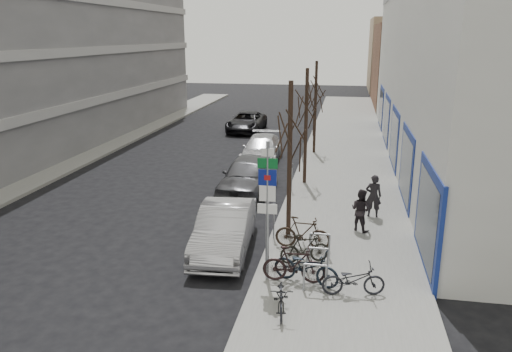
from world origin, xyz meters
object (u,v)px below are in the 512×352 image
at_px(pedestrian_far, 361,210).
at_px(tree_near, 290,123).
at_px(bike_far_curb, 354,277).
at_px(tree_far, 316,86).
at_px(parked_car_back, 261,149).
at_px(meter_mid, 292,175).
at_px(pedestrian_near, 373,196).
at_px(parked_car_mid, 248,175).
at_px(bike_rack, 318,258).
at_px(meter_front, 274,217).
at_px(bike_near_left, 282,295).
at_px(highway_sign_pole, 267,203).
at_px(tree_mid, 307,99).
at_px(bike_mid_curb, 306,264).
at_px(bike_far_inner, 303,233).
at_px(parked_car_front, 225,229).
at_px(lane_car, 247,122).
at_px(meter_back, 303,148).
at_px(bike_near_right, 294,264).
at_px(bike_mid_inner, 305,248).

bearing_deg(pedestrian_far, tree_near, 50.32).
bearing_deg(pedestrian_far, bike_far_curb, 119.72).
relative_size(tree_far, parked_car_back, 1.10).
relative_size(meter_mid, pedestrian_near, 0.76).
relative_size(parked_car_mid, parked_car_back, 1.00).
distance_m(bike_rack, meter_front, 2.92).
relative_size(bike_near_left, pedestrian_near, 0.93).
bearing_deg(highway_sign_pole, meter_mid, 91.68).
xyz_separation_m(meter_front, bike_near_left, (0.89, -4.68, -0.29)).
relative_size(tree_near, meter_mid, 4.33).
bearing_deg(tree_mid, pedestrian_near, -54.36).
distance_m(bike_mid_curb, bike_far_inner, 2.38).
xyz_separation_m(highway_sign_pole, parked_car_front, (-1.75, 2.02, -1.68)).
height_order(lane_car, pedestrian_near, pedestrian_near).
bearing_deg(pedestrian_far, bike_mid_curb, 102.91).
xyz_separation_m(meter_back, bike_far_curb, (2.68, -14.48, -0.25)).
bearing_deg(meter_mid, bike_near_right, -83.15).
height_order(bike_mid_curb, bike_far_inner, bike_mid_curb).
bearing_deg(bike_near_right, pedestrian_near, -23.46).
distance_m(tree_near, pedestrian_near, 4.91).
height_order(tree_far, bike_near_left, tree_far).
distance_m(bike_near_right, bike_mid_inner, 1.32).
bearing_deg(lane_car, highway_sign_pole, -76.42).
height_order(tree_near, bike_mid_curb, tree_near).
height_order(meter_mid, parked_car_mid, parked_car_mid).
xyz_separation_m(bike_rack, lane_car, (-6.67, 22.53, 0.05)).
relative_size(meter_mid, bike_far_curb, 0.75).
height_order(tree_far, meter_front, tree_far).
height_order(tree_near, parked_car_back, tree_near).
xyz_separation_m(meter_mid, bike_far_inner, (1.06, -6.19, -0.21)).
relative_size(parked_car_front, lane_car, 0.91).
distance_m(bike_far_inner, pedestrian_far, 2.74).
xyz_separation_m(highway_sign_pole, meter_back, (-0.25, 14.01, -1.54)).
height_order(highway_sign_pole, tree_mid, tree_mid).
distance_m(highway_sign_pole, pedestrian_near, 6.81).
height_order(bike_rack, pedestrian_far, pedestrian_far).
bearing_deg(tree_far, lane_car, 129.50).
bearing_deg(bike_near_right, lane_car, 13.60).
bearing_deg(tree_far, bike_far_curb, -82.52).
height_order(meter_mid, pedestrian_far, pedestrian_far).
bearing_deg(meter_back, bike_far_curb, -79.52).
height_order(bike_near_right, bike_far_inner, bike_far_inner).
relative_size(parked_car_front, parked_car_mid, 0.94).
relative_size(highway_sign_pole, parked_car_back, 0.84).
height_order(bike_rack, bike_near_right, bike_near_right).
bearing_deg(meter_mid, pedestrian_far, -55.11).
distance_m(meter_back, lane_car, 10.42).
bearing_deg(highway_sign_pole, parked_car_back, 100.38).
height_order(tree_mid, tree_far, same).
distance_m(bike_near_left, parked_car_front, 4.40).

